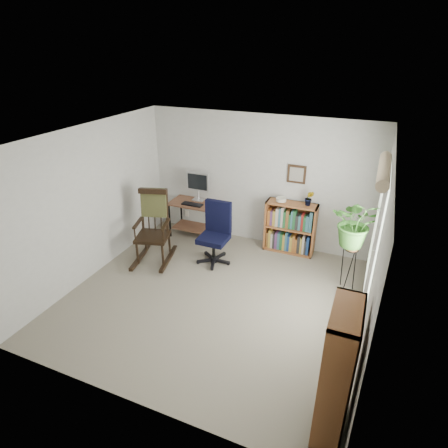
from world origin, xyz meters
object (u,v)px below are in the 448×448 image
at_px(desk, 196,219).
at_px(rocking_chair, 152,227).
at_px(office_chair, 213,234).
at_px(tall_bookshelf, 337,373).
at_px(low_bookshelf, 290,228).

bearing_deg(desk, rocking_chair, -103.15).
xyz_separation_m(office_chair, rocking_chair, (-0.99, -0.34, 0.09)).
height_order(desk, rocking_chair, rocking_chair).
bearing_deg(desk, tall_bookshelf, -45.89).
relative_size(rocking_chair, tall_bookshelf, 0.88).
relative_size(desk, low_bookshelf, 1.04).
height_order(low_bookshelf, tall_bookshelf, tall_bookshelf).
distance_m(office_chair, tall_bookshelf, 3.35).
bearing_deg(tall_bookshelf, low_bookshelf, 110.56).
bearing_deg(desk, low_bookshelf, 3.74).
height_order(desk, tall_bookshelf, tall_bookshelf).
bearing_deg(tall_bookshelf, office_chair, 134.36).
distance_m(desk, low_bookshelf, 1.84).
distance_m(rocking_chair, low_bookshelf, 2.44).
xyz_separation_m(rocking_chair, low_bookshelf, (2.10, 1.24, -0.16)).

